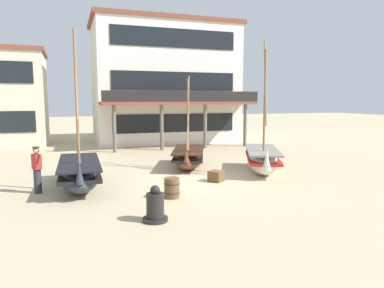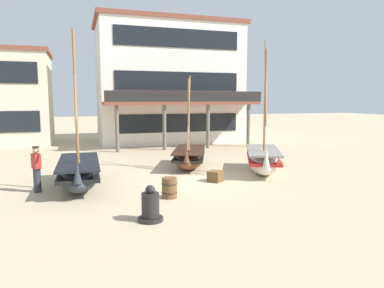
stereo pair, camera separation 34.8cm
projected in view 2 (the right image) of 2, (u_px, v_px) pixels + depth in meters
name	position (u px, v px, depth m)	size (l,w,h in m)	color
ground_plane	(199.00, 180.00, 14.90)	(120.00, 120.00, 0.00)	tan
fishing_boat_near_left	(263.00, 159.00, 16.36)	(2.96, 4.24, 6.01)	silver
fishing_boat_centre_large	(79.00, 172.00, 13.54)	(1.57, 4.42, 5.95)	#2D333D
fishing_boat_far_right	(189.00, 157.00, 17.57)	(2.69, 4.01, 4.51)	brown
fisherman_by_hull	(37.00, 170.00, 12.82)	(0.37, 0.42, 1.68)	#33333D
capstan_winch	(150.00, 207.00, 9.83)	(0.70, 0.70, 1.01)	black
wooden_barrel	(169.00, 188.00, 12.15)	(0.56, 0.56, 0.70)	brown
cargo_crate	(215.00, 176.00, 14.58)	(0.53, 0.53, 0.44)	brown
harbor_building_main	(168.00, 83.00, 28.37)	(11.24, 8.69, 9.32)	white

